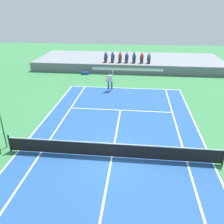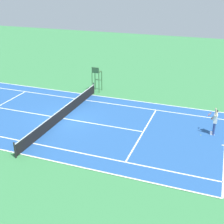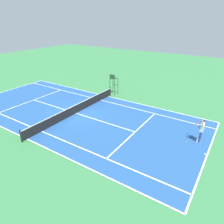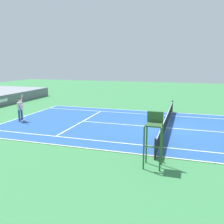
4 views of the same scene
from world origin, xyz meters
The scene contains 15 objects.
ground_plane centered at (0.00, 0.00, 0.00)m, with size 80.00×80.00×0.00m, color #387F47.
court centered at (0.00, 0.00, 0.01)m, with size 11.08×23.88×0.03m.
net centered at (0.00, 0.00, 0.52)m, with size 11.98×0.10×1.07m.
barrier_wall centered at (0.00, 17.25, 0.56)m, with size 24.51×0.25×1.12m.
bleacher_platform centered at (0.00, 21.53, 0.56)m, with size 24.51×8.33×1.12m, color gray.
spectator_seated_0 centered at (-2.80, 18.44, 1.73)m, with size 0.44×0.60×1.27m.
spectator_seated_1 centered at (-1.93, 18.44, 1.73)m, with size 0.44×0.60×1.27m.
spectator_seated_2 centered at (-1.00, 18.44, 1.73)m, with size 0.44×0.60×1.27m.
spectator_seated_3 centered at (-0.17, 18.44, 1.73)m, with size 0.44×0.60×1.27m.
spectator_seated_4 centered at (0.74, 18.44, 1.73)m, with size 0.44×0.60×1.27m.
spectator_seated_5 centered at (1.69, 18.44, 1.73)m, with size 0.44×0.60×1.27m.
spectator_seated_6 centered at (2.56, 18.44, 1.73)m, with size 0.44×0.60×1.27m.
tennis_player centered at (-1.39, 11.06, 0.99)m, with size 0.76×0.65×2.08m.
tennis_ball centered at (-0.89, 10.28, 0.03)m, with size 0.07×0.07×0.07m, color #D1E533.
equipment_bag centered at (-5.08, 16.47, 0.16)m, with size 0.94×0.48×0.32m.
Camera 1 is at (1.18, -10.78, 7.83)m, focal length 37.58 mm.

